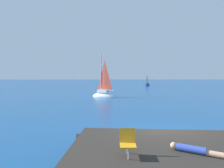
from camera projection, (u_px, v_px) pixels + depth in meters
name	position (u px, v px, depth m)	size (l,w,h in m)	color
ground_plane	(161.00, 138.00, 10.17)	(160.00, 160.00, 0.00)	navy
shore_ledge	(166.00, 157.00, 7.15)	(6.57, 4.79, 0.62)	#2D2823
boulder_seaward	(91.00, 141.00, 9.69)	(1.11, 0.89, 0.61)	#282325
boulder_inland	(187.00, 142.00, 9.59)	(0.95, 0.76, 0.52)	#282927
sailboat_near	(103.00, 94.00, 27.03)	(3.28, 2.56, 6.04)	white
sailboat_far	(147.00, 85.00, 48.77)	(1.74, 1.81, 3.56)	#193D99
person_sunbather	(195.00, 150.00, 6.65)	(1.58, 1.03, 0.25)	#334CB2
beach_chair	(127.00, 141.00, 6.51)	(0.48, 0.60, 0.80)	orange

